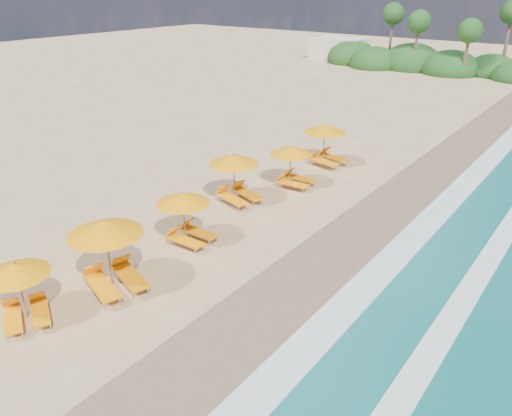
% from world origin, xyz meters
% --- Properties ---
extents(ground, '(160.00, 160.00, 0.00)m').
position_xyz_m(ground, '(0.00, 0.00, 0.00)').
color(ground, tan).
rests_on(ground, ground).
extents(wet_sand, '(4.00, 160.00, 0.01)m').
position_xyz_m(wet_sand, '(4.00, 0.00, 0.01)').
color(wet_sand, '#897151').
rests_on(wet_sand, ground).
extents(surf_foam, '(4.00, 160.00, 0.01)m').
position_xyz_m(surf_foam, '(6.70, 0.00, 0.03)').
color(surf_foam, white).
rests_on(surf_foam, ground).
extents(station_0, '(2.73, 2.73, 2.07)m').
position_xyz_m(station_0, '(-2.22, -9.08, 1.16)').
color(station_0, olive).
rests_on(station_0, ground).
extents(station_1, '(3.29, 3.21, 2.62)m').
position_xyz_m(station_1, '(-1.48, -6.25, 1.47)').
color(station_1, olive).
rests_on(station_1, ground).
extents(station_2, '(2.46, 2.29, 2.23)m').
position_xyz_m(station_2, '(-1.73, -2.31, 1.25)').
color(station_2, olive).
rests_on(station_2, ground).
extents(station_3, '(3.02, 2.92, 2.46)m').
position_xyz_m(station_3, '(-2.73, 2.06, 1.38)').
color(station_3, olive).
rests_on(station_3, ground).
extents(station_4, '(2.54, 2.38, 2.23)m').
position_xyz_m(station_4, '(-1.68, 5.38, 1.25)').
color(station_4, olive).
rests_on(station_4, ground).
extents(station_5, '(2.96, 2.83, 2.47)m').
position_xyz_m(station_5, '(-1.96, 9.32, 1.39)').
color(station_5, olive).
rests_on(station_5, ground).
extents(treeline, '(25.80, 8.80, 9.74)m').
position_xyz_m(treeline, '(-9.94, 45.51, 1.00)').
color(treeline, '#163D14').
rests_on(treeline, ground).
extents(beach_building, '(7.00, 5.00, 2.80)m').
position_xyz_m(beach_building, '(-22.00, 48.00, 1.40)').
color(beach_building, beige).
rests_on(beach_building, ground).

